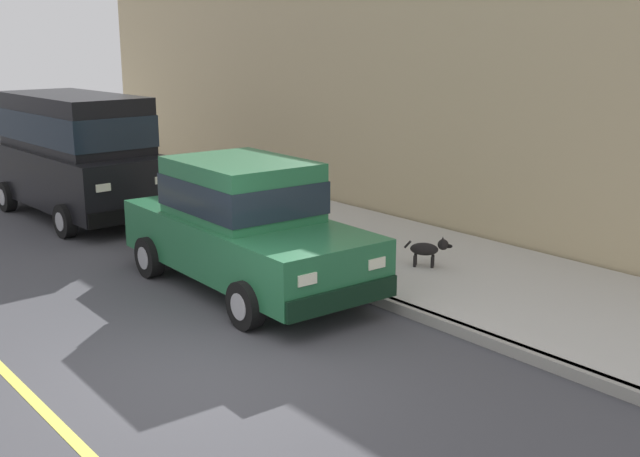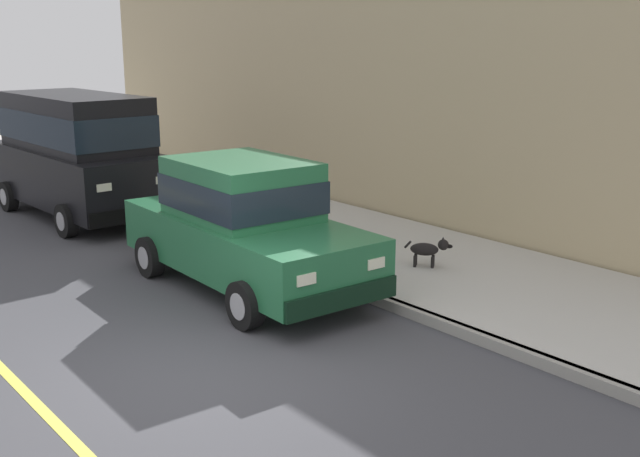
% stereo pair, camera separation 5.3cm
% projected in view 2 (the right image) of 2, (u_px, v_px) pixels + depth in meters
% --- Properties ---
extents(ground_plane, '(80.00, 80.00, 0.00)m').
position_uv_depth(ground_plane, '(197.00, 378.00, 8.52)').
color(ground_plane, '#424247').
extents(curb, '(0.16, 64.00, 0.14)m').
position_uv_depth(curb, '(403.00, 309.00, 10.46)').
color(curb, gray).
rests_on(curb, ground).
extents(sidewalk, '(3.60, 64.00, 0.14)m').
position_uv_depth(sidewalk, '(489.00, 283.00, 11.56)').
color(sidewalk, '#B7B5AD').
rests_on(sidewalk, ground).
extents(lane_centre_line, '(0.12, 57.60, 0.01)m').
position_uv_depth(lane_centre_line, '(54.00, 422.00, 7.54)').
color(lane_centre_line, '#E0D64C').
rests_on(lane_centre_line, ground).
extents(car_green_sedan, '(2.14, 4.65, 1.92)m').
position_uv_depth(car_green_sedan, '(244.00, 223.00, 11.34)').
color(car_green_sedan, '#23663D').
rests_on(car_green_sedan, ground).
extents(car_black_van, '(2.25, 4.96, 2.52)m').
position_uv_depth(car_black_van, '(77.00, 150.00, 15.80)').
color(car_black_van, black).
rests_on(car_black_van, ground).
extents(dog_black, '(0.51, 0.63, 0.49)m').
position_uv_depth(dog_black, '(429.00, 249.00, 12.06)').
color(dog_black, black).
rests_on(dog_black, sidewalk).
extents(building_facade, '(0.50, 20.00, 5.13)m').
position_uv_depth(building_facade, '(337.00, 88.00, 16.76)').
color(building_facade, tan).
rests_on(building_facade, ground).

